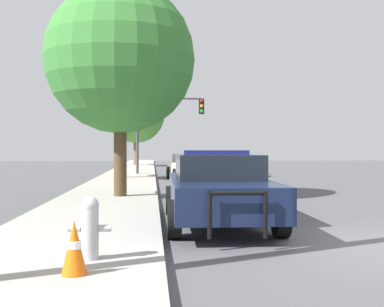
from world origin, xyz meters
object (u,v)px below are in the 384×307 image
(car_background_midblock, at_px, (190,166))
(tree_sidewalk_far, at_px, (136,114))
(traffic_light, at_px, (166,118))
(police_car, at_px, (218,187))
(fire_hydrant, at_px, (90,226))
(tree_sidewalk_mid, at_px, (119,82))
(tree_sidewalk_near, at_px, (120,59))
(traffic_cone, at_px, (74,247))

(car_background_midblock, xyz_separation_m, tree_sidewalk_far, (-3.33, 19.78, 3.95))
(car_background_midblock, bearing_deg, traffic_light, 98.57)
(police_car, height_order, traffic_light, traffic_light)
(fire_hydrant, bearing_deg, car_background_midblock, 81.16)
(car_background_midblock, bearing_deg, fire_hydrant, -103.58)
(fire_hydrant, height_order, traffic_light, traffic_light)
(tree_sidewalk_mid, height_order, tree_sidewalk_near, tree_sidewalk_mid)
(traffic_light, distance_m, car_background_midblock, 5.35)
(tree_sidewalk_near, bearing_deg, fire_hydrant, -88.89)
(traffic_light, relative_size, car_background_midblock, 1.08)
(tree_sidewalk_far, xyz_separation_m, traffic_cone, (0.56, -37.82, -4.21))
(traffic_light, bearing_deg, tree_sidewalk_near, -97.64)
(police_car, bearing_deg, traffic_light, -87.18)
(car_background_midblock, xyz_separation_m, tree_sidewalk_near, (-2.85, -8.78, 3.61))
(tree_sidewalk_far, bearing_deg, fire_hydrant, -89.01)
(fire_hydrant, distance_m, tree_sidewalk_mid, 18.70)
(tree_sidewalk_mid, bearing_deg, tree_sidewalk_near, -85.85)
(fire_hydrant, distance_m, traffic_cone, 0.78)
(traffic_light, bearing_deg, fire_hydrant, -94.25)
(car_background_midblock, distance_m, tree_sidewalk_mid, 5.59)
(traffic_light, xyz_separation_m, tree_sidewalk_near, (-1.78, -13.29, 0.93))
(police_car, relative_size, tree_sidewalk_far, 0.72)
(police_car, bearing_deg, tree_sidewalk_near, -63.46)
(traffic_cone, bearing_deg, car_background_midblock, 81.29)
(police_car, distance_m, tree_sidewalk_far, 33.81)
(fire_hydrant, bearing_deg, traffic_cone, -95.76)
(tree_sidewalk_near, height_order, traffic_cone, tree_sidewalk_near)
(tree_sidewalk_mid, relative_size, tree_sidewalk_near, 1.12)
(tree_sidewalk_mid, relative_size, traffic_cone, 11.63)
(traffic_light, height_order, tree_sidewalk_near, tree_sidewalk_near)
(tree_sidewalk_near, bearing_deg, traffic_light, 82.36)
(tree_sidewalk_near, bearing_deg, tree_sidewalk_far, 90.96)
(police_car, distance_m, traffic_cone, 4.91)
(police_car, distance_m, car_background_midblock, 13.70)
(tree_sidewalk_near, distance_m, traffic_cone, 10.03)
(car_background_midblock, height_order, tree_sidewalk_near, tree_sidewalk_near)
(fire_hydrant, distance_m, traffic_light, 22.01)
(fire_hydrant, relative_size, traffic_light, 0.18)
(traffic_light, xyz_separation_m, tree_sidewalk_mid, (-2.49, -3.61, 1.54))
(car_background_midblock, relative_size, traffic_cone, 6.73)
(tree_sidewalk_far, bearing_deg, tree_sidewalk_mid, -90.68)
(tree_sidewalk_mid, distance_m, tree_sidewalk_near, 9.72)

